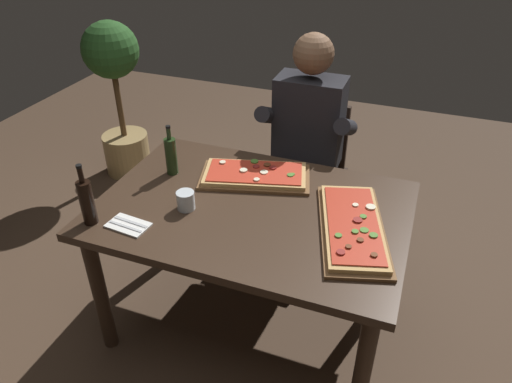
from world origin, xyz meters
name	(u,v)px	position (x,y,z in m)	size (l,w,h in m)	color
ground_plane	(253,319)	(0.00, 0.00, 0.00)	(6.40, 6.40, 0.00)	#4C3828
dining_table	(252,223)	(0.00, 0.00, 0.64)	(1.40, 0.96, 0.74)	#3D2B1E
pizza_rectangular_front	(255,175)	(-0.07, 0.23, 0.76)	(0.59, 0.41, 0.05)	brown
pizza_rectangular_left	(353,227)	(0.46, -0.02, 0.76)	(0.43, 0.67, 0.05)	brown
wine_bottle_dark	(87,201)	(-0.61, -0.36, 0.85)	(0.06, 0.06, 0.29)	black
oil_bottle_amber	(171,155)	(-0.48, 0.14, 0.84)	(0.06, 0.06, 0.26)	#233819
tumbler_near_camera	(186,200)	(-0.27, -0.12, 0.78)	(0.08, 0.08, 0.09)	silver
napkin_cutlery_set	(128,225)	(-0.45, -0.32, 0.74)	(0.19, 0.13, 0.01)	white
diner_chair	(309,168)	(0.05, 0.86, 0.49)	(0.44, 0.44, 0.87)	black
seated_diner	(306,139)	(0.05, 0.74, 0.74)	(0.53, 0.41, 1.33)	#23232D
potted_plant_corner	(117,91)	(-1.50, 1.13, 0.67)	(0.40, 0.40, 1.18)	tan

